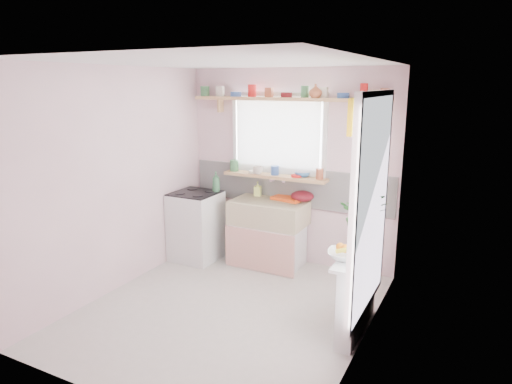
% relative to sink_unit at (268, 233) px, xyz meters
% --- Properties ---
extents(room, '(3.20, 3.20, 3.20)m').
position_rel_sink_unit_xyz_m(room, '(0.81, -0.43, 0.94)').
color(room, silver).
rests_on(room, ground).
extents(sink_unit, '(0.95, 0.65, 1.11)m').
position_rel_sink_unit_xyz_m(sink_unit, '(0.00, 0.00, 0.00)').
color(sink_unit, white).
rests_on(sink_unit, ground).
extents(cooker, '(0.58, 0.58, 0.93)m').
position_rel_sink_unit_xyz_m(cooker, '(-0.95, -0.24, 0.03)').
color(cooker, white).
rests_on(cooker, ground).
extents(radiator_ledge, '(0.22, 0.95, 0.78)m').
position_rel_sink_unit_xyz_m(radiator_ledge, '(1.45, -1.09, -0.03)').
color(radiator_ledge, white).
rests_on(radiator_ledge, ground).
extents(windowsill, '(1.40, 0.22, 0.04)m').
position_rel_sink_unit_xyz_m(windowsill, '(-0.00, 0.19, 0.71)').
color(windowsill, tan).
rests_on(windowsill, room).
extents(pine_shelf, '(2.52, 0.24, 0.04)m').
position_rel_sink_unit_xyz_m(pine_shelf, '(0.15, 0.18, 1.69)').
color(pine_shelf, tan).
rests_on(pine_shelf, room).
extents(shelf_crockery, '(2.47, 0.11, 0.12)m').
position_rel_sink_unit_xyz_m(shelf_crockery, '(0.15, 0.18, 1.76)').
color(shelf_crockery, '#3F7F4C').
rests_on(shelf_crockery, pine_shelf).
extents(sill_crockery, '(1.35, 0.11, 0.12)m').
position_rel_sink_unit_xyz_m(sill_crockery, '(-0.00, 0.19, 0.78)').
color(sill_crockery, '#3F7F4C').
rests_on(sill_crockery, windowsill).
extents(dish_tray, '(0.44, 0.36, 0.04)m').
position_rel_sink_unit_xyz_m(dish_tray, '(0.19, 0.21, 0.44)').
color(dish_tray, '#F85216').
rests_on(dish_tray, sink_unit).
extents(colander, '(0.39, 0.39, 0.13)m').
position_rel_sink_unit_xyz_m(colander, '(0.38, 0.21, 0.49)').
color(colander, maroon).
rests_on(colander, sink_unit).
extents(jade_plant, '(0.53, 0.48, 0.52)m').
position_rel_sink_unit_xyz_m(jade_plant, '(1.38, -0.69, 0.60)').
color(jade_plant, '#255B24').
rests_on(jade_plant, radiator_ledge).
extents(fruit_bowl, '(0.37, 0.37, 0.08)m').
position_rel_sink_unit_xyz_m(fruit_bowl, '(1.36, -1.27, 0.38)').
color(fruit_bowl, silver).
rests_on(fruit_bowl, radiator_ledge).
extents(herb_pot, '(0.11, 0.08, 0.19)m').
position_rel_sink_unit_xyz_m(herb_pot, '(1.48, -1.41, 0.44)').
color(herb_pot, '#29672E').
rests_on(herb_pot, radiator_ledge).
extents(soap_bottle_sink, '(0.10, 0.11, 0.19)m').
position_rel_sink_unit_xyz_m(soap_bottle_sink, '(-0.26, 0.21, 0.51)').
color(soap_bottle_sink, '#DDEB68').
rests_on(soap_bottle_sink, sink_unit).
extents(sill_cup, '(0.14, 0.14, 0.10)m').
position_rel_sink_unit_xyz_m(sill_cup, '(-0.22, 0.13, 0.78)').
color(sill_cup, beige).
rests_on(sill_cup, windowsill).
extents(sill_bowl, '(0.22, 0.22, 0.06)m').
position_rel_sink_unit_xyz_m(sill_bowl, '(0.36, 0.25, 0.76)').
color(sill_bowl, '#3771B5').
rests_on(sill_bowl, windowsill).
extents(shelf_vase, '(0.20, 0.20, 0.16)m').
position_rel_sink_unit_xyz_m(shelf_vase, '(0.54, 0.12, 1.79)').
color(shelf_vase, '#B75F38').
rests_on(shelf_vase, pine_shelf).
extents(cooker_bottle, '(0.13, 0.14, 0.27)m').
position_rel_sink_unit_xyz_m(cooker_bottle, '(-0.73, -0.07, 0.62)').
color(cooker_bottle, '#3D7A4E').
rests_on(cooker_bottle, cooker).
extents(fruit, '(0.20, 0.14, 0.10)m').
position_rel_sink_unit_xyz_m(fruit, '(1.37, -1.26, 0.44)').
color(fruit, orange).
rests_on(fruit, fruit_bowl).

